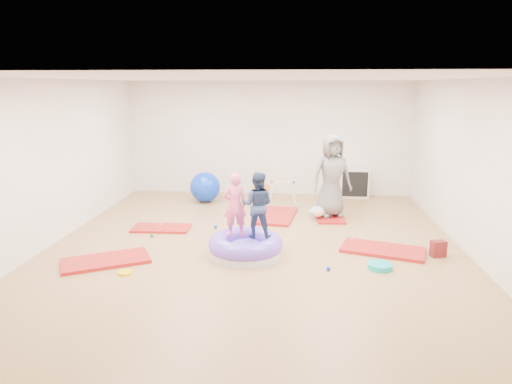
{
  "coord_description": "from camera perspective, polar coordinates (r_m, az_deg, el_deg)",
  "views": [
    {
      "loc": [
        0.68,
        -7.3,
        2.7
      ],
      "look_at": [
        0.0,
        0.3,
        0.9
      ],
      "focal_mm": 32.0,
      "sensor_mm": 36.0,
      "label": 1
    }
  ],
  "objects": [
    {
      "name": "exercise_ball_blue",
      "position": [
        10.79,
        -6.37,
        0.63
      ],
      "size": [
        0.71,
        0.71,
        0.71
      ],
      "primitive_type": "sphere",
      "color": "#0A34CE",
      "rests_on": "ground"
    },
    {
      "name": "infant_play_gym",
      "position": [
        10.58,
        3.35,
        0.41
      ],
      "size": [
        0.69,
        0.65,
        0.53
      ],
      "rotation": [
        0.0,
        0.0,
        0.29
      ],
      "color": "beige",
      "rests_on": "ground"
    },
    {
      "name": "child_pink",
      "position": [
        7.31,
        -2.66,
        -1.25
      ],
      "size": [
        0.43,
        0.35,
        1.04
      ],
      "primitive_type": "imported",
      "rotation": [
        0.0,
        0.0,
        3.43
      ],
      "color": "#F2568A",
      "rests_on": "inflatable_cushion"
    },
    {
      "name": "backpack",
      "position": [
        7.93,
        21.82,
        -6.6
      ],
      "size": [
        0.26,
        0.19,
        0.27
      ],
      "primitive_type": "cube",
      "rotation": [
        0.0,
        0.0,
        0.24
      ],
      "color": "#AC1C21",
      "rests_on": "ground"
    },
    {
      "name": "adult_caregiver",
      "position": [
        9.44,
        9.45,
        2.03
      ],
      "size": [
        0.95,
        0.77,
        1.69
      ],
      "primitive_type": "imported",
      "rotation": [
        0.0,
        0.0,
        0.32
      ],
      "color": "#616161",
      "rests_on": "gym_mat_rear_right"
    },
    {
      "name": "infant",
      "position": [
        9.44,
        7.79,
        -2.47
      ],
      "size": [
        0.38,
        0.38,
        0.22
      ],
      "color": "#AEBDE3",
      "rests_on": "gym_mat_rear_right"
    },
    {
      "name": "gym_mat_center_back",
      "position": [
        9.56,
        2.7,
        -2.99
      ],
      "size": [
        0.84,
        1.41,
        0.06
      ],
      "primitive_type": "cube",
      "rotation": [
        0.0,
        0.0,
        1.43
      ],
      "color": "red",
      "rests_on": "ground"
    },
    {
      "name": "ball_pit_balls",
      "position": [
        8.44,
        -1.23,
        -5.15
      ],
      "size": [
        3.68,
        3.06,
        0.07
      ],
      "color": "#0A34CE",
      "rests_on": "ground"
    },
    {
      "name": "child_navy",
      "position": [
        7.24,
        0.18,
        -1.26
      ],
      "size": [
        0.56,
        0.46,
        1.07
      ],
      "primitive_type": "imported",
      "rotation": [
        0.0,
        0.0,
        3.03
      ],
      "color": "navy",
      "rests_on": "inflatable_cushion"
    },
    {
      "name": "gym_mat_rear_right",
      "position": [
        9.69,
        9.18,
        -2.96
      ],
      "size": [
        0.6,
        1.13,
        0.05
      ],
      "primitive_type": "cube",
      "rotation": [
        0.0,
        0.0,
        1.61
      ],
      "color": "red",
      "rests_on": "ground"
    },
    {
      "name": "cube_shelf",
      "position": [
        11.43,
        12.17,
        1.12
      ],
      "size": [
        0.71,
        0.35,
        0.71
      ],
      "color": "beige",
      "rests_on": "ground"
    },
    {
      "name": "yellow_toy",
      "position": [
        7.05,
        -16.01,
        -9.66
      ],
      "size": [
        0.21,
        0.21,
        0.03
      ],
      "primitive_type": "cylinder",
      "color": "#E5C300",
      "rests_on": "ground"
    },
    {
      "name": "inflatable_cushion",
      "position": [
        7.42,
        -1.31,
        -6.84
      ],
      "size": [
        1.21,
        1.21,
        0.38
      ],
      "rotation": [
        0.0,
        0.0,
        -0.16
      ],
      "color": "silver",
      "rests_on": "ground"
    },
    {
      "name": "exercise_ball_orange",
      "position": [
        11.22,
        0.68,
        0.38
      ],
      "size": [
        0.4,
        0.4,
        0.4
      ],
      "primitive_type": "sphere",
      "color": "orange",
      "rests_on": "ground"
    },
    {
      "name": "balance_disc",
      "position": [
        7.19,
        15.23,
        -8.93
      ],
      "size": [
        0.37,
        0.37,
        0.08
      ],
      "primitive_type": "cylinder",
      "color": "#10A4AE",
      "rests_on": "ground"
    },
    {
      "name": "gym_mat_mid_left",
      "position": [
        8.94,
        -11.75,
        -4.44
      ],
      "size": [
        1.1,
        0.58,
        0.05
      ],
      "primitive_type": "cube",
      "rotation": [
        0.0,
        0.0,
        0.03
      ],
      "color": "red",
      "rests_on": "ground"
    },
    {
      "name": "gym_mat_front_left",
      "position": [
        7.55,
        -18.27,
        -8.15
      ],
      "size": [
        1.46,
        1.19,
        0.05
      ],
      "primitive_type": "cube",
      "rotation": [
        0.0,
        0.0,
        0.49
      ],
      "color": "red",
      "rests_on": "ground"
    },
    {
      "name": "room",
      "position": [
        7.45,
        -0.21,
        3.22
      ],
      "size": [
        7.01,
        8.01,
        2.81
      ],
      "color": "#A26F4F",
      "rests_on": "ground"
    },
    {
      "name": "gym_mat_right",
      "position": [
        7.91,
        15.59,
        -6.98
      ],
      "size": [
        1.47,
        1.04,
        0.06
      ],
      "primitive_type": "cube",
      "rotation": [
        0.0,
        0.0,
        -0.31
      ],
      "color": "red",
      "rests_on": "ground"
    }
  ]
}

